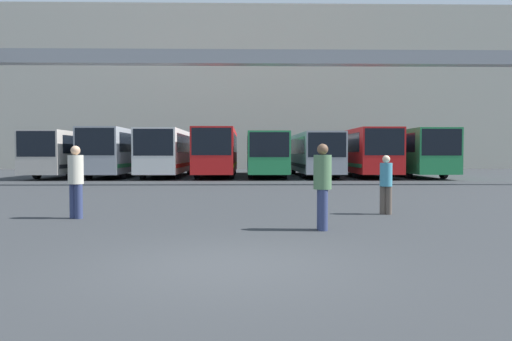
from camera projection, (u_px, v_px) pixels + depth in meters
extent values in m
plane|color=#2D3033|center=(224.00, 267.00, 7.25)|extent=(200.00, 200.00, 0.00)
cube|color=#B7B2A3|center=(243.00, 93.00, 56.63)|extent=(56.80, 12.00, 16.78)
cube|color=gray|center=(240.00, 58.00, 25.10)|extent=(34.03, 0.80, 0.70)
cube|color=beige|center=(72.00, 152.00, 34.93)|extent=(2.44, 11.99, 2.67)
cube|color=black|center=(36.00, 144.00, 28.94)|extent=(2.25, 0.06, 1.50)
cube|color=black|center=(72.00, 145.00, 34.91)|extent=(2.47, 10.19, 1.12)
cube|color=black|center=(72.00, 165.00, 34.96)|extent=(2.47, 11.39, 0.24)
cylinder|color=black|center=(37.00, 171.00, 31.59)|extent=(0.28, 0.95, 0.95)
cylinder|color=black|center=(71.00, 171.00, 31.64)|extent=(0.28, 0.95, 0.95)
cylinder|color=black|center=(74.00, 168.00, 38.30)|extent=(0.28, 0.95, 0.95)
cylinder|color=black|center=(101.00, 168.00, 38.35)|extent=(0.28, 0.95, 0.95)
cube|color=#999EA5|center=(118.00, 151.00, 34.29)|extent=(2.48, 10.58, 2.86)
cube|color=black|center=(95.00, 142.00, 29.00)|extent=(2.28, 0.06, 1.60)
cube|color=black|center=(118.00, 143.00, 34.27)|extent=(2.51, 9.00, 1.20)
cube|color=#268C4C|center=(118.00, 164.00, 34.32)|extent=(2.51, 10.06, 0.24)
cylinder|color=black|center=(89.00, 171.00, 31.35)|extent=(0.28, 0.97, 0.97)
cylinder|color=black|center=(123.00, 171.00, 31.40)|extent=(0.28, 0.97, 0.97)
cylinder|color=black|center=(114.00, 168.00, 37.27)|extent=(0.28, 0.97, 0.97)
cylinder|color=black|center=(143.00, 168.00, 37.32)|extent=(0.28, 0.97, 0.97)
cube|color=silver|center=(168.00, 151.00, 34.65)|extent=(2.55, 11.17, 2.81)
cube|color=black|center=(153.00, 142.00, 29.07)|extent=(2.34, 0.06, 1.57)
cube|color=black|center=(168.00, 144.00, 34.63)|extent=(2.58, 9.50, 1.18)
cube|color=red|center=(168.00, 164.00, 34.68)|extent=(2.58, 10.62, 0.24)
cylinder|color=black|center=(143.00, 170.00, 31.55)|extent=(0.28, 1.09, 1.09)
cylinder|color=black|center=(178.00, 170.00, 31.59)|extent=(0.28, 1.09, 1.09)
cylinder|color=black|center=(160.00, 167.00, 37.80)|extent=(0.28, 1.09, 1.09)
cylinder|color=black|center=(189.00, 167.00, 37.84)|extent=(0.28, 1.09, 1.09)
cube|color=red|center=(217.00, 151.00, 35.17)|extent=(2.54, 12.08, 2.87)
cube|color=black|center=(211.00, 141.00, 29.14)|extent=(2.34, 0.06, 1.61)
cube|color=black|center=(217.00, 143.00, 35.15)|extent=(2.57, 10.27, 1.20)
cube|color=orange|center=(217.00, 164.00, 35.21)|extent=(2.57, 11.48, 0.24)
cylinder|color=black|center=(197.00, 171.00, 31.82)|extent=(0.28, 1.01, 1.01)
cylinder|color=black|center=(232.00, 171.00, 31.86)|extent=(0.28, 1.01, 1.01)
cylinder|color=black|center=(206.00, 168.00, 38.58)|extent=(0.28, 1.01, 1.01)
cylinder|color=black|center=(234.00, 168.00, 38.62)|extent=(0.28, 1.01, 1.01)
cube|color=#268C4C|center=(265.00, 153.00, 35.33)|extent=(2.54, 12.26, 2.61)
cube|color=black|center=(269.00, 145.00, 29.21)|extent=(2.33, 0.06, 1.46)
cube|color=black|center=(265.00, 146.00, 35.32)|extent=(2.57, 10.42, 1.10)
cube|color=#1966B2|center=(265.00, 165.00, 35.36)|extent=(2.57, 11.64, 0.24)
cylinder|color=black|center=(250.00, 171.00, 31.92)|extent=(0.28, 1.01, 1.01)
cylinder|color=black|center=(285.00, 171.00, 31.97)|extent=(0.28, 1.01, 1.01)
cylinder|color=black|center=(249.00, 168.00, 38.78)|extent=(0.28, 1.01, 1.01)
cylinder|color=black|center=(278.00, 168.00, 38.83)|extent=(0.28, 1.01, 1.01)
cube|color=#999EA5|center=(313.00, 153.00, 35.37)|extent=(2.45, 12.19, 2.60)
cube|color=black|center=(327.00, 145.00, 29.28)|extent=(2.26, 0.06, 1.46)
cube|color=black|center=(313.00, 146.00, 35.35)|extent=(2.48, 10.36, 1.09)
cube|color=black|center=(313.00, 165.00, 35.40)|extent=(2.48, 11.58, 0.24)
cylinder|color=black|center=(304.00, 171.00, 31.98)|extent=(0.28, 1.02, 1.02)
cylinder|color=black|center=(337.00, 171.00, 32.02)|extent=(0.28, 1.02, 1.02)
cylinder|color=black|center=(294.00, 167.00, 38.80)|extent=(0.28, 1.02, 1.02)
cylinder|color=black|center=(321.00, 167.00, 38.84)|extent=(0.28, 1.02, 1.02)
cube|color=red|center=(361.00, 151.00, 35.48)|extent=(2.56, 12.29, 2.85)
cube|color=black|center=(385.00, 142.00, 29.34)|extent=(2.36, 0.06, 1.60)
cube|color=black|center=(361.00, 144.00, 35.46)|extent=(2.59, 10.44, 1.20)
cube|color=#268C4C|center=(360.00, 164.00, 35.51)|extent=(2.59, 11.67, 0.24)
cylinder|color=black|center=(355.00, 171.00, 32.07)|extent=(0.28, 0.98, 0.98)
cylinder|color=black|center=(390.00, 171.00, 32.11)|extent=(0.28, 0.98, 0.98)
cylinder|color=black|center=(336.00, 168.00, 38.94)|extent=(0.28, 0.98, 0.98)
cylinder|color=black|center=(365.00, 168.00, 38.99)|extent=(0.28, 0.98, 0.98)
cube|color=#268C4C|center=(410.00, 151.00, 35.15)|extent=(2.60, 11.49, 2.82)
cube|color=black|center=(442.00, 142.00, 29.41)|extent=(2.39, 0.06, 1.58)
cube|color=black|center=(410.00, 144.00, 35.13)|extent=(2.63, 9.76, 1.18)
cube|color=#268C4C|center=(410.00, 164.00, 35.18)|extent=(2.63, 10.91, 0.24)
cylinder|color=black|center=(408.00, 170.00, 31.96)|extent=(0.28, 1.10, 1.10)
cylinder|color=black|center=(444.00, 170.00, 32.00)|extent=(0.28, 1.10, 1.10)
cylinder|color=black|center=(381.00, 167.00, 38.39)|extent=(0.28, 1.10, 1.10)
cylinder|color=black|center=(411.00, 167.00, 38.43)|extent=(0.28, 1.10, 1.10)
cylinder|color=navy|center=(323.00, 210.00, 10.57)|extent=(0.20, 0.20, 0.88)
cylinder|color=navy|center=(322.00, 209.00, 10.74)|extent=(0.20, 0.20, 0.88)
cylinder|color=#4C724C|center=(322.00, 172.00, 10.63)|extent=(0.38, 0.38, 0.73)
sphere|color=brown|center=(323.00, 149.00, 10.61)|extent=(0.24, 0.24, 0.24)
cylinder|color=brown|center=(383.00, 200.00, 13.44)|extent=(0.17, 0.17, 0.75)
cylinder|color=brown|center=(389.00, 200.00, 13.38)|extent=(0.17, 0.17, 0.75)
cylinder|color=teal|center=(386.00, 175.00, 13.38)|extent=(0.33, 0.33, 0.63)
sphere|color=beige|center=(386.00, 159.00, 13.37)|extent=(0.20, 0.20, 0.20)
cylinder|color=navy|center=(79.00, 201.00, 12.52)|extent=(0.20, 0.20, 0.87)
cylinder|color=navy|center=(74.00, 201.00, 12.60)|extent=(0.20, 0.20, 0.87)
cylinder|color=beige|center=(76.00, 170.00, 12.53)|extent=(0.38, 0.38, 0.73)
sphere|color=tan|center=(75.00, 150.00, 12.51)|extent=(0.24, 0.24, 0.24)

